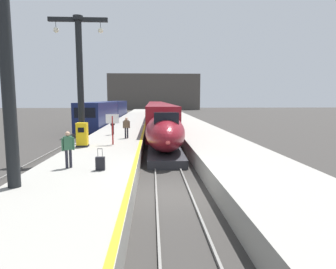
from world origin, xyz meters
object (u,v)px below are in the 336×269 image
at_px(passenger_near_edge, 68,147).
at_px(passenger_far_waiting, 126,126).
at_px(rolling_suitcase, 100,163).
at_px(ticket_machine_yellow, 82,136).
at_px(regional_train_adjacent, 109,111).
at_px(departure_info_board, 112,123).
at_px(passenger_mid_platform, 113,124).
at_px(station_column_near, 4,4).
at_px(station_column_mid, 80,68).
at_px(highspeed_train_main, 158,114).

height_order(passenger_near_edge, passenger_far_waiting, same).
height_order(rolling_suitcase, ticket_machine_yellow, ticket_machine_yellow).
relative_size(regional_train_adjacent, departure_info_board, 17.26).
bearing_deg(ticket_machine_yellow, passenger_far_waiting, 57.84).
bearing_deg(passenger_mid_platform, passenger_near_edge, -91.64).
bearing_deg(rolling_suitcase, station_column_near, -138.10).
bearing_deg(station_column_near, passenger_near_edge, 69.46).
xyz_separation_m(station_column_near, rolling_suitcase, (2.61, 2.34, -6.01)).
distance_m(station_column_near, ticket_machine_yellow, 10.50).
bearing_deg(passenger_near_edge, station_column_near, -110.54).
distance_m(passenger_near_edge, ticket_machine_yellow, 6.06).
xyz_separation_m(passenger_mid_platform, ticket_machine_yellow, (-1.14, -6.51, -0.25)).
relative_size(station_column_near, rolling_suitcase, 10.66).
relative_size(passenger_near_edge, ticket_machine_yellow, 1.06).
relative_size(regional_train_adjacent, passenger_mid_platform, 21.66).
distance_m(station_column_mid, passenger_far_waiting, 5.84).
xyz_separation_m(passenger_near_edge, departure_info_board, (1.11, 6.86, 0.52)).
distance_m(highspeed_train_main, station_column_mid, 25.14).
xyz_separation_m(station_column_near, passenger_far_waiting, (2.86, 12.97, -5.33)).
height_order(station_column_near, station_column_mid, station_column_near).
xyz_separation_m(highspeed_train_main, passenger_near_edge, (-4.77, -31.49, 0.09)).
relative_size(ticket_machine_yellow, departure_info_board, 0.75).
distance_m(station_column_near, station_column_mid, 10.39).
bearing_deg(passenger_mid_platform, departure_info_board, -82.40).
bearing_deg(departure_info_board, regional_train_adjacent, 98.58).
bearing_deg(regional_train_adjacent, passenger_near_edge, -84.76).
xyz_separation_m(station_column_mid, ticket_machine_yellow, (0.35, -1.45, -4.57)).
distance_m(station_column_near, passenger_far_waiting, 14.31).
relative_size(rolling_suitcase, ticket_machine_yellow, 0.61).
bearing_deg(station_column_near, rolling_suitcase, 41.90).
height_order(passenger_mid_platform, departure_info_board, departure_info_board).
xyz_separation_m(regional_train_adjacent, passenger_far_waiting, (5.12, -26.22, -0.09)).
xyz_separation_m(highspeed_train_main, passenger_mid_platform, (-4.41, -18.98, 0.09)).
height_order(highspeed_train_main, passenger_near_edge, highspeed_train_main).
relative_size(regional_train_adjacent, rolling_suitcase, 37.27).
height_order(station_column_near, rolling_suitcase, station_column_near).
bearing_deg(rolling_suitcase, regional_train_adjacent, 97.52).
relative_size(regional_train_adjacent, station_column_mid, 4.17).
bearing_deg(station_column_mid, rolling_suitcase, -71.57).
height_order(regional_train_adjacent, passenger_near_edge, regional_train_adjacent).
bearing_deg(station_column_mid, passenger_near_edge, -81.39).
height_order(station_column_mid, ticket_machine_yellow, station_column_mid).
distance_m(regional_train_adjacent, departure_info_board, 29.78).
relative_size(station_column_near, passenger_far_waiting, 6.19).
distance_m(station_column_mid, departure_info_board, 4.45).
relative_size(highspeed_train_main, passenger_far_waiting, 34.22).
distance_m(passenger_mid_platform, departure_info_board, 5.73).
xyz_separation_m(passenger_near_edge, ticket_machine_yellow, (-0.78, 6.01, -0.25)).
bearing_deg(ticket_machine_yellow, station_column_near, -91.93).
height_order(ticket_machine_yellow, departure_info_board, departure_info_board).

